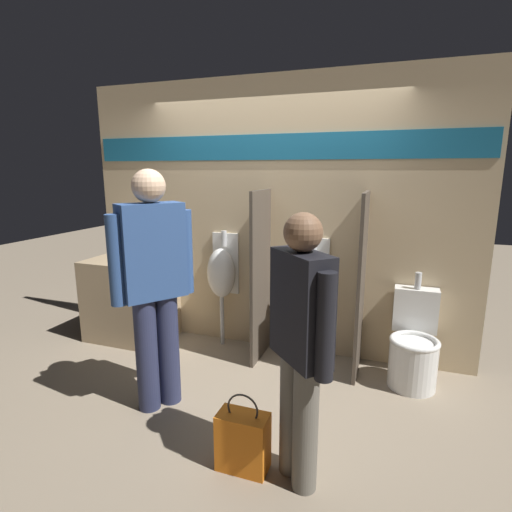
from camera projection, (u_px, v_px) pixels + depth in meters
ground_plane at (250, 370)px, 3.72m from camera, size 16.00×16.00×0.00m
display_wall at (270, 217)px, 3.98m from camera, size 3.95×0.07×2.70m
sink_counter at (131, 299)px, 4.35m from camera, size 0.88×0.61×0.88m
sink_basin at (135, 254)px, 4.29m from camera, size 0.35×0.35×0.25m
cell_phone at (142, 264)px, 4.06m from camera, size 0.07×0.14×0.01m
divider_near_counter at (260, 276)px, 3.82m from camera, size 0.03×0.53×1.64m
divider_mid at (361, 286)px, 3.51m from camera, size 0.03×0.53×1.64m
urinal_near_counter at (222, 273)px, 4.12m from camera, size 0.30×0.26×1.21m
urinal_far at (312, 281)px, 3.81m from camera, size 0.30×0.26×1.21m
toilet at (413, 348)px, 3.43m from camera, size 0.41×0.57×0.95m
person_in_vest at (154, 281)px, 2.96m from camera, size 0.43×0.54×1.83m
person_with_lanyard at (300, 341)px, 2.23m from camera, size 0.42×0.43×1.61m
shopping_bag at (243, 441)px, 2.45m from camera, size 0.31×0.17×0.51m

